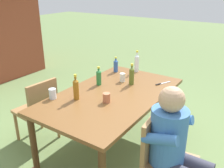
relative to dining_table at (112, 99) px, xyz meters
The scene contains 14 objects.
ground_plane 0.67m from the dining_table, ahead, with size 24.00×24.00×0.00m, color #6B844C.
dining_table is the anchor object (origin of this frame).
chair_near_left 0.95m from the dining_table, 116.58° to the right, with size 0.48×0.48×0.87m.
chair_far_left 0.95m from the dining_table, 116.56° to the left, with size 0.48×0.48×0.87m.
person_in_white_shirt 1.03m from the dining_table, 113.49° to the right, with size 0.47×0.61×1.18m.
bottle_clear 0.89m from the dining_table, ahead, with size 0.06×0.06×0.32m.
bottle_blue 0.79m from the dining_table, 29.89° to the left, with size 0.06×0.06×0.22m.
bottle_olive 0.43m from the dining_table, ahead, with size 0.06×0.06×0.28m.
bottle_green 0.37m from the dining_table, 65.47° to the left, with size 0.06×0.06×0.24m.
bottle_amber 0.47m from the dining_table, 144.77° to the left, with size 0.06×0.06×0.29m.
cup_white 0.43m from the dining_table, 14.27° to the left, with size 0.07×0.07×0.11m, color white.
cup_terracotta 0.27m from the dining_table, 160.52° to the right, with size 0.08×0.08×0.11m, color #BC6B47.
cup_glass 0.69m from the dining_table, 135.53° to the left, with size 0.08×0.08×0.12m, color silver.
table_knife 0.72m from the dining_table, 31.03° to the right, with size 0.23×0.12×0.01m.
Camera 1 is at (-2.19, -1.47, 1.95)m, focal length 39.47 mm.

